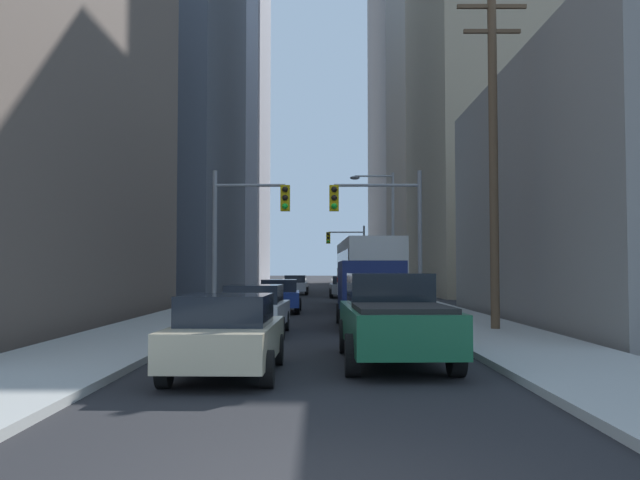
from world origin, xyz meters
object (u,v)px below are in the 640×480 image
Objects in this scene: traffic_signal_near_left at (249,219)px; traffic_signal_far_right at (349,247)px; sedan_silver at (297,285)px; pickup_truck_green at (395,319)px; sedan_white at (256,309)px; sedan_beige at (229,334)px; cargo_van_navy at (371,290)px; traffic_signal_near_right at (382,219)px; city_bus at (368,270)px; sedan_blue at (281,296)px; sedan_grey at (345,287)px.

traffic_signal_far_right is (5.51, 34.17, 0.02)m from traffic_signal_near_left.
traffic_signal_near_left is at bearing -92.43° from sedan_silver.
pickup_truck_green reaches higher than sedan_white.
sedan_beige is (-3.31, -1.74, -0.16)m from pickup_truck_green.
traffic_signal_near_left is (-4.64, 3.96, 2.72)m from cargo_van_navy.
traffic_signal_near_left is at bearing 94.85° from sedan_beige.
sedan_silver is 25.59m from traffic_signal_near_right.
city_bus is 2.72× the size of sedan_silver.
cargo_van_navy is 10.92m from sedan_beige.
city_bus reaches higher than sedan_white.
sedan_beige is 14.72m from traffic_signal_near_left.
sedan_silver is at bearing 90.09° from sedan_blue.
city_bus reaches higher than cargo_van_navy.
traffic_signal_near_left is (-4.53, 12.57, 3.08)m from pickup_truck_green.
pickup_truck_green reaches higher than sedan_silver.
sedan_white is at bearing -90.62° from sedan_blue.
cargo_van_navy is at bearing 71.67° from sedan_beige.
traffic_signal_near_right is 34.17m from traffic_signal_far_right.
sedan_white is 10.37m from sedan_blue.
sedan_beige is at bearing -108.33° from cargo_van_navy.
city_bus is 14.05m from sedan_white.
traffic_signal_near_left reaches higher than sedan_beige.
city_bus is 2.71× the size of sedan_blue.
sedan_blue is at bearing -98.25° from traffic_signal_far_right.
sedan_white is 1.00× the size of sedan_silver.
traffic_signal_near_right is at bearing 56.16° from sedan_white.
city_bus is 5.28m from sedan_blue.
city_bus is 21.43m from sedan_beige.
city_bus reaches higher than sedan_beige.
sedan_white is 26.66m from sedan_grey.
cargo_van_navy is 0.87× the size of traffic_signal_near_right.
traffic_signal_near_right reaches higher than pickup_truck_green.
sedan_grey is at bearing 84.32° from sedan_beige.
city_bus is at bearing 86.34° from cargo_van_navy.
city_bus reaches higher than sedan_blue.
sedan_grey is at bearing 76.91° from traffic_signal_near_left.
pickup_truck_green is 46.86m from traffic_signal_far_right.
sedan_grey is at bearing 82.19° from sedan_white.
sedan_blue is 1.01× the size of sedan_grey.
traffic_signal_near_right is (0.81, -19.80, 3.27)m from sedan_grey.
sedan_white is at bearing -123.84° from traffic_signal_near_right.
pickup_truck_green is 12.98m from traffic_signal_near_right.
sedan_beige is 48.78m from traffic_signal_far_right.
traffic_signal_near_left is (-4.61, -19.80, 3.24)m from sedan_grey.
sedan_grey is at bearing 93.14° from city_bus.
traffic_signal_near_right is at bearing 73.64° from sedan_beige.
traffic_signal_near_left is at bearing 109.81° from pickup_truck_green.
traffic_signal_near_left is at bearing -106.22° from sedan_blue.
pickup_truck_green is 6.93m from sedan_white.
traffic_signal_near_left is (-1.06, -25.00, 3.24)m from sedan_silver.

